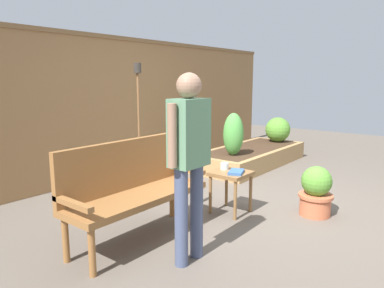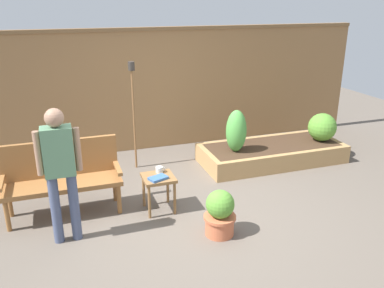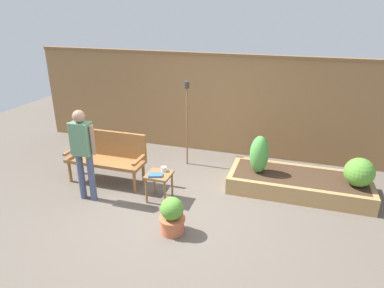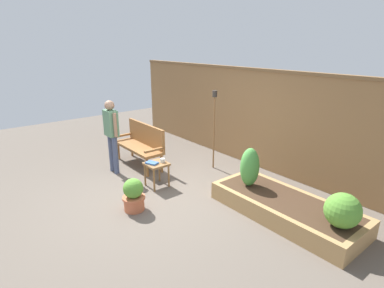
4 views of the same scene
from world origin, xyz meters
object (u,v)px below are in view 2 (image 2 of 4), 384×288
book_on_table (158,178)px  tiki_torch (133,97)px  cup_on_table (159,170)px  side_table (159,182)px  garden_bench (62,173)px  shrub_near_bench (236,131)px  shrub_far_corner (322,127)px  person_by_bench (60,165)px  potted_boxwood (220,213)px

book_on_table → tiki_torch: bearing=68.5°
cup_on_table → tiki_torch: (-0.05, 1.37, 0.66)m
side_table → garden_bench: bearing=162.7°
side_table → shrub_near_bench: bearing=31.5°
side_table → book_on_table: (-0.02, -0.08, 0.10)m
shrub_near_bench → cup_on_table: bearing=-151.1°
shrub_far_corner → book_on_table: bearing=-162.3°
side_table → shrub_far_corner: size_ratio=1.00×
book_on_table → shrub_far_corner: (3.15, 1.01, 0.04)m
side_table → book_on_table: size_ratio=2.10×
garden_bench → shrub_near_bench: (2.67, 0.56, 0.10)m
garden_bench → person_by_bench: (0.00, -0.70, 0.39)m
garden_bench → cup_on_table: garden_bench is taller
tiki_torch → person_by_bench: size_ratio=1.10×
side_table → person_by_bench: size_ratio=0.31×
cup_on_table → shrub_far_corner: shrub_far_corner is taller
cup_on_table → person_by_bench: 1.35m
shrub_near_bench → tiki_torch: (-1.51, 0.56, 0.54)m
side_table → person_by_bench: bearing=-163.8°
potted_boxwood → tiki_torch: bearing=103.1°
garden_bench → book_on_table: 1.23m
book_on_table → person_by_bench: size_ratio=0.15×
person_by_bench → potted_boxwood: bearing=-15.0°
shrub_near_bench → person_by_bench: 2.97m
shrub_far_corner → person_by_bench: (-4.29, -1.26, 0.39)m
tiki_torch → person_by_bench: 2.18m
cup_on_table → garden_bench: bearing=168.5°
shrub_near_bench → shrub_far_corner: 1.62m
garden_bench → potted_boxwood: garden_bench is taller
side_table → cup_on_table: bearing=68.8°
cup_on_table → book_on_table: bearing=-109.0°
cup_on_table → person_by_bench: (-1.21, -0.45, 0.41)m
cup_on_table → shrub_near_bench: size_ratio=0.19×
side_table → cup_on_table: cup_on_table is taller
book_on_table → shrub_far_corner: size_ratio=0.48×
book_on_table → garden_bench: bearing=137.9°
side_table → person_by_bench: person_by_bench is taller
shrub_near_bench → potted_boxwood: bearing=-119.9°
cup_on_table → shrub_near_bench: shrub_near_bench is taller
garden_bench → book_on_table: bearing=-21.4°
cup_on_table → person_by_bench: size_ratio=0.08×
shrub_near_bench → side_table: bearing=-148.5°
person_by_bench → shrub_far_corner: bearing=16.4°
garden_bench → cup_on_table: bearing=-11.5°
potted_boxwood → shrub_far_corner: shrub_far_corner is taller
garden_bench → book_on_table: garden_bench is taller
potted_boxwood → shrub_far_corner: size_ratio=1.17×
person_by_bench → shrub_near_bench: bearing=25.3°
book_on_table → tiki_torch: 1.71m
shrub_far_corner → shrub_near_bench: bearing=180.0°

